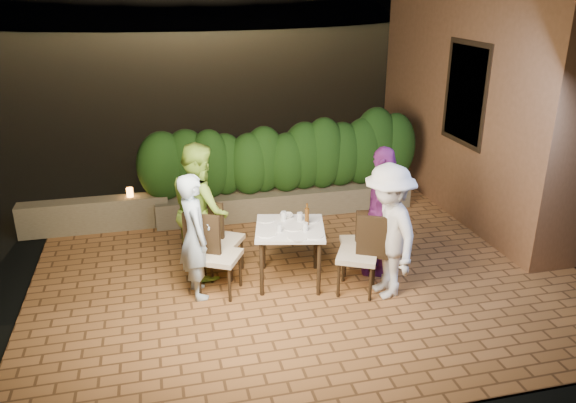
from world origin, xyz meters
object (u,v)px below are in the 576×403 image
object	(u,v)px
beer_bottle	(307,214)
chair_left_back	(223,239)
chair_right_front	(357,254)
diner_green	(200,209)
dining_table	(290,254)
chair_left_front	(219,255)
parapet_lamp	(130,192)
diner_purple	(382,211)
diner_white	(388,232)
bowl	(286,216)
diner_blue	(195,236)
chair_right_back	(356,241)

from	to	relation	value
beer_bottle	chair_left_back	size ratio (longest dim) A/B	0.29
chair_right_front	diner_green	bearing A→B (deg)	-1.61
dining_table	chair_left_back	bearing A→B (deg)	151.96
chair_left_front	diner_green	size ratio (longest dim) A/B	0.58
diner_green	parapet_lamp	xyz separation A→B (m)	(-0.93, 1.70, -0.30)
beer_bottle	parapet_lamp	xyz separation A→B (m)	(-2.19, 2.23, -0.32)
beer_bottle	diner_purple	world-z (taller)	diner_purple
chair_left_front	chair_left_back	xyz separation A→B (m)	(0.10, 0.48, -0.01)
diner_white	beer_bottle	bearing A→B (deg)	-130.52
diner_green	diner_white	size ratio (longest dim) A/B	1.05
bowl	parapet_lamp	bearing A→B (deg)	135.94
diner_green	diner_purple	distance (m)	2.31
beer_bottle	chair_left_back	distance (m)	1.16
diner_blue	diner_green	xyz separation A→B (m)	(0.12, 0.59, 0.10)
dining_table	beer_bottle	distance (m)	0.56
bowl	diner_blue	bearing A→B (deg)	-163.49
diner_green	diner_purple	world-z (taller)	diner_green
chair_left_front	diner_white	bearing A→B (deg)	13.61
diner_purple	parapet_lamp	size ratio (longest dim) A/B	12.16
chair_left_back	diner_white	size ratio (longest dim) A/B	0.59
chair_left_back	chair_right_back	world-z (taller)	chair_left_back
diner_purple	chair_right_front	bearing A→B (deg)	-19.40
bowl	chair_right_back	distance (m)	0.97
beer_bottle	diner_purple	size ratio (longest dim) A/B	0.17
chair_right_front	diner_green	xyz separation A→B (m)	(-1.77, 0.98, 0.37)
dining_table	bowl	distance (m)	0.51
parapet_lamp	diner_purple	bearing A→B (deg)	-35.44
dining_table	chair_right_back	xyz separation A→B (m)	(0.90, 0.06, 0.05)
chair_right_front	chair_right_back	size ratio (longest dim) A/B	1.18
chair_left_back	chair_left_front	bearing A→B (deg)	-70.54
chair_left_front	chair_right_front	bearing A→B (deg)	15.41
dining_table	diner_green	size ratio (longest dim) A/B	0.48
diner_blue	parapet_lamp	world-z (taller)	diner_blue
beer_bottle	bowl	world-z (taller)	beer_bottle
chair_left_front	diner_white	size ratio (longest dim) A/B	0.61
chair_left_back	diner_white	bearing A→B (deg)	3.18
chair_left_back	chair_right_front	distance (m)	1.74
chair_left_back	parapet_lamp	world-z (taller)	chair_left_back
parapet_lamp	diner_green	bearing A→B (deg)	-61.37
beer_bottle	dining_table	bearing A→B (deg)	-175.43
beer_bottle	chair_left_front	xyz separation A→B (m)	(-1.11, -0.07, -0.39)
diner_blue	parapet_lamp	size ratio (longest dim) A/B	11.04
chair_left_back	diner_purple	size ratio (longest dim) A/B	0.57
chair_left_back	chair_right_back	size ratio (longest dim) A/B	1.14
bowl	chair_right_front	xyz separation A→B (m)	(0.70, -0.74, -0.27)
diner_blue	diner_green	size ratio (longest dim) A/B	0.89
dining_table	chair_left_front	distance (m)	0.90
dining_table	parapet_lamp	xyz separation A→B (m)	(-1.97, 2.25, 0.20)
bowl	dining_table	bearing A→B (deg)	-95.82
bowl	chair_right_back	size ratio (longest dim) A/B	0.19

